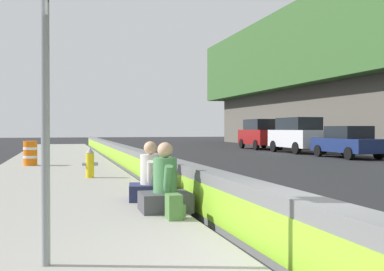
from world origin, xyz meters
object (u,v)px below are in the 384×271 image
object	(u,v)px
seated_person_middle	(150,182)
construction_barrel	(30,153)
seated_person_foreground	(165,190)
parked_car_fourth	(348,142)
fire_hydrant	(90,162)
route_sign_post	(46,68)
parked_car_far	(260,134)
backpack	(174,207)
parked_car_midline	(298,135)

from	to	relation	value
seated_person_middle	construction_barrel	size ratio (longest dim) A/B	1.25
seated_person_foreground	parked_car_fourth	size ratio (longest dim) A/B	0.27
fire_hydrant	construction_barrel	distance (m)	5.58
route_sign_post	seated_person_middle	distance (m)	4.84
construction_barrel	fire_hydrant	bearing A→B (deg)	-159.25
seated_person_middle	parked_car_far	xyz separation A→B (m)	(23.49, -12.87, 0.67)
backpack	parked_car_midline	xyz separation A→B (m)	(19.88, -12.95, 0.85)
fire_hydrant	seated_person_middle	bearing A→B (deg)	-168.75
route_sign_post	construction_barrel	size ratio (longest dim) A/B	3.79
backpack	parked_car_far	distance (m)	28.64
seated_person_foreground	route_sign_post	bearing A→B (deg)	146.06
parked_car_midline	seated_person_middle	bearing A→B (deg)	143.97
route_sign_post	parked_car_far	size ratio (longest dim) A/B	0.74
route_sign_post	fire_hydrant	world-z (taller)	route_sign_post
fire_hydrant	seated_person_foreground	distance (m)	6.05
route_sign_post	backpack	world-z (taller)	route_sign_post
seated_person_middle	backpack	xyz separation A→B (m)	(-2.08, -0.00, -0.18)
seated_person_foreground	seated_person_middle	distance (m)	1.32
parked_car_fourth	construction_barrel	bearing A→B (deg)	99.06
fire_hydrant	seated_person_foreground	size ratio (longest dim) A/B	0.73
fire_hydrant	backpack	distance (m)	6.80
route_sign_post	construction_barrel	bearing A→B (deg)	4.19
fire_hydrant	parked_car_fourth	size ratio (longest dim) A/B	0.20
backpack	parked_car_fourth	bearing A→B (deg)	-41.87
parked_car_fourth	parked_car_midline	distance (m)	5.41
parked_car_fourth	backpack	bearing A→B (deg)	138.13
construction_barrel	seated_person_middle	bearing A→B (deg)	-163.62
seated_person_foreground	parked_car_midline	distance (m)	23.10
seated_person_foreground	parked_car_far	xyz separation A→B (m)	(24.81, -12.86, 0.67)
fire_hydrant	seated_person_foreground	xyz separation A→B (m)	(-5.97, -0.94, -0.07)
parked_car_fourth	parked_car_far	distance (m)	11.09
parked_car_midline	parked_car_far	size ratio (longest dim) A/B	0.99
route_sign_post	seated_person_middle	size ratio (longest dim) A/B	3.04
parked_car_far	parked_car_midline	bearing A→B (deg)	-179.22
parked_car_fourth	parked_car_far	world-z (taller)	parked_car_far
seated_person_foreground	parked_car_midline	xyz separation A→B (m)	(19.12, -12.94, 0.67)
seated_person_middle	parked_car_midline	xyz separation A→B (m)	(17.80, -12.95, 0.67)
parked_car_far	construction_barrel	bearing A→B (deg)	130.81
backpack	construction_barrel	distance (m)	12.30
backpack	route_sign_post	bearing A→B (deg)	137.57
parked_car_far	seated_person_foreground	bearing A→B (deg)	152.60
fire_hydrant	parked_car_far	bearing A→B (deg)	-36.22
seated_person_foreground	seated_person_middle	size ratio (longest dim) A/B	1.02
route_sign_post	seated_person_foreground	size ratio (longest dim) A/B	3.00
route_sign_post	parked_car_far	xyz separation A→B (m)	(27.62, -14.75, -1.03)
route_sign_post	parked_car_fourth	xyz separation A→B (m)	(16.53, -14.86, -1.35)
seated_person_middle	parked_car_fourth	size ratio (longest dim) A/B	0.26
seated_person_foreground	parked_car_far	distance (m)	27.95
backpack	parked_car_fourth	distance (m)	19.45
construction_barrel	parked_car_fourth	xyz separation A→B (m)	(2.53, -15.88, 0.24)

